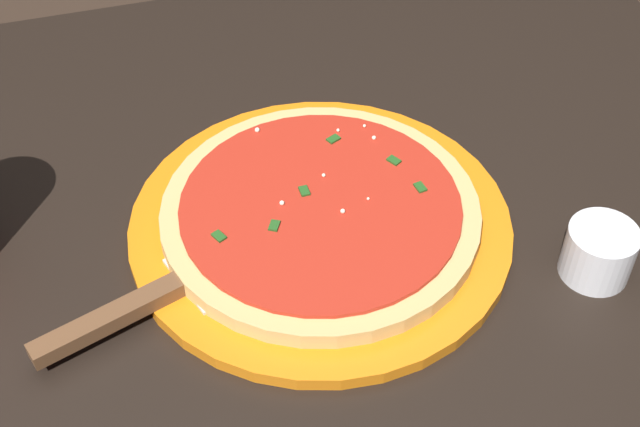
{
  "coord_description": "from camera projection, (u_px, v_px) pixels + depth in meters",
  "views": [
    {
      "loc": [
        -0.15,
        -0.52,
        1.31
      ],
      "look_at": [
        0.01,
        0.0,
        0.76
      ],
      "focal_mm": 49.37,
      "sensor_mm": 36.0,
      "label": 1
    }
  ],
  "objects": [
    {
      "name": "restaurant_table",
      "position": [
        311.0,
        328.0,
        0.88
      ],
      "size": [
        0.97,
        0.85,
        0.74
      ],
      "color": "black",
      "rests_on": "ground_plane"
    },
    {
      "name": "pizza",
      "position": [
        320.0,
        211.0,
        0.77
      ],
      "size": [
        0.28,
        0.28,
        0.02
      ],
      "color": "#DBB26B",
      "rests_on": "serving_plate"
    },
    {
      "name": "serving_plate",
      "position": [
        320.0,
        224.0,
        0.78
      ],
      "size": [
        0.34,
        0.34,
        0.01
      ],
      "primitive_type": "cylinder",
      "color": "orange",
      "rests_on": "restaurant_table"
    },
    {
      "name": "pizza_server",
      "position": [
        155.0,
        298.0,
        0.71
      ],
      "size": [
        0.22,
        0.11,
        0.01
      ],
      "color": "silver",
      "rests_on": "serving_plate"
    },
    {
      "name": "cup_small_sauce",
      "position": [
        599.0,
        252.0,
        0.74
      ],
      "size": [
        0.06,
        0.06,
        0.05
      ],
      "primitive_type": "cylinder",
      "color": "silver",
      "rests_on": "restaurant_table"
    }
  ]
}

